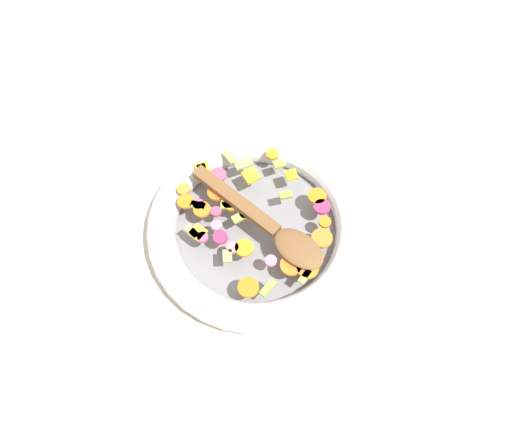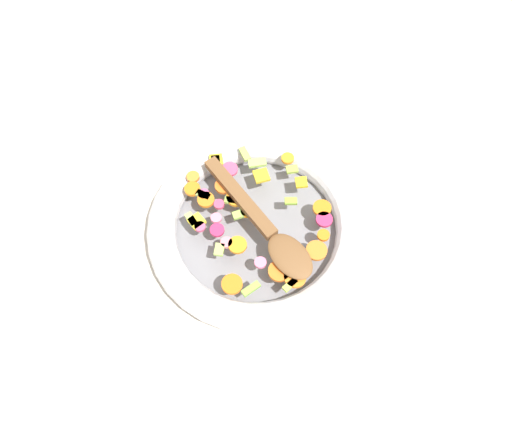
% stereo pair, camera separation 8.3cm
% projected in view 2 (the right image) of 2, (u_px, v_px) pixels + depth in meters
% --- Properties ---
extents(ground_plane, '(4.00, 4.00, 0.00)m').
position_uv_depth(ground_plane, '(256.00, 233.00, 0.88)').
color(ground_plane, beige).
extents(skillet, '(0.37, 0.37, 0.05)m').
position_uv_depth(skillet, '(256.00, 227.00, 0.86)').
color(skillet, slate).
rests_on(skillet, ground_plane).
extents(chopped_vegetables, '(0.29, 0.28, 0.01)m').
position_uv_depth(chopped_vegetables, '(251.00, 216.00, 0.83)').
color(chopped_vegetables, orange).
rests_on(chopped_vegetables, skillet).
extents(wooden_spoon, '(0.27, 0.10, 0.01)m').
position_uv_depth(wooden_spoon, '(267.00, 229.00, 0.81)').
color(wooden_spoon, brown).
rests_on(wooden_spoon, chopped_vegetables).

